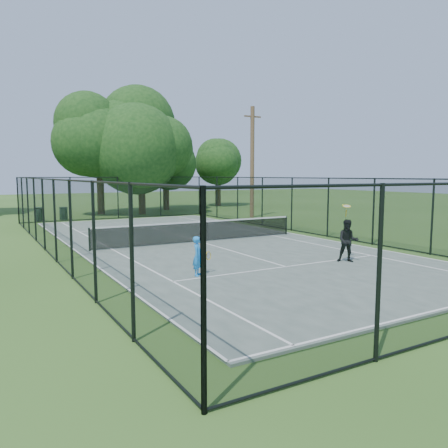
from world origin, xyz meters
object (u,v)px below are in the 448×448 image
trash_bin_right (64,213)px  tennis_net (200,231)px  player_blue (198,256)px  player_black (348,241)px  trash_bin_left (38,214)px  utility_pole (252,162)px

trash_bin_right → tennis_net: bearing=-75.9°
player_blue → player_black: bearing=-7.8°
player_blue → trash_bin_left: bearing=95.9°
trash_bin_left → trash_bin_right: trash_bin_left is taller
tennis_net → player_blue: bearing=-117.3°
trash_bin_right → utility_pole: bearing=-22.5°
trash_bin_left → player_blue: player_blue is taller
tennis_net → player_blue: 6.82m
trash_bin_right → player_black: 21.79m
player_blue → player_black: size_ratio=0.60×
tennis_net → trash_bin_left: size_ratio=10.77×
utility_pole → trash_bin_right: bearing=157.5°
tennis_net → trash_bin_left: (-5.20, 14.10, -0.11)m
trash_bin_right → player_black: (5.97, -20.95, 0.37)m
player_black → player_blue: bearing=172.2°
trash_bin_right → player_blue: bearing=-88.8°
trash_bin_left → player_blue: (2.08, -20.16, 0.19)m
trash_bin_right → trash_bin_left: bearing=-178.7°
trash_bin_left → player_black: bearing=-70.0°
player_black → utility_pole: bearing=67.9°
utility_pole → trash_bin_left: bearing=160.0°
trash_bin_left → trash_bin_right: 1.64m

